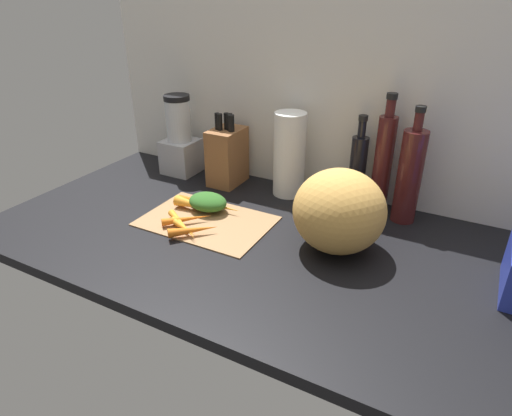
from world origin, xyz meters
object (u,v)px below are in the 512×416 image
object	(u,v)px
carrot_3	(182,225)
paper_towel_roll	(289,155)
carrot_5	(193,230)
carrot_4	(187,219)
winter_squash	(339,211)
carrot_2	(215,206)
carrot_6	(198,201)
bottle_2	(409,176)
cutting_board	(208,220)
blender_appliance	(180,140)
knife_block	(227,156)
carrot_0	(194,205)
bottle_1	(383,162)
carrot_1	(184,228)
bottle_0	(357,169)

from	to	relation	value
carrot_3	paper_towel_roll	world-z (taller)	paper_towel_roll
carrot_5	carrot_4	bearing A→B (deg)	140.28
winter_squash	carrot_3	bearing A→B (deg)	-163.95
carrot_2	carrot_6	xyz separation A→B (cm)	(-7.11, 0.59, -0.20)
carrot_3	bottle_2	distance (cm)	65.90
cutting_board	carrot_2	xyz separation A→B (cm)	(-1.20, 6.28, 1.62)
carrot_2	carrot_6	size ratio (longest dim) A/B	1.33
carrot_2	blender_appliance	bearing A→B (deg)	143.38
carrot_6	knife_block	xyz separation A→B (cm)	(-1.25, 20.19, 8.29)
winter_squash	paper_towel_roll	bearing A→B (deg)	135.38
winter_squash	knife_block	bearing A→B (deg)	154.18
carrot_0	paper_towel_roll	bearing A→B (deg)	52.93
cutting_board	carrot_5	size ratio (longest dim) A/B	2.71
bottle_1	carrot_1	bearing A→B (deg)	-137.47
carrot_0	carrot_2	world-z (taller)	carrot_0
carrot_4	winter_squash	bearing A→B (deg)	11.59
carrot_0	bottle_1	distance (cm)	57.97
carrot_4	carrot_5	world-z (taller)	carrot_5
bottle_0	carrot_2	bearing A→B (deg)	-145.27
winter_squash	bottle_0	size ratio (longest dim) A/B	0.83
carrot_0	bottle_0	size ratio (longest dim) A/B	0.46
carrot_5	knife_block	size ratio (longest dim) A/B	0.55
bottle_2	knife_block	bearing A→B (deg)	-178.76
carrot_1	winter_squash	xyz separation A→B (cm)	(40.02, 13.00, 9.16)
carrot_4	bottle_2	xyz separation A→B (cm)	(54.43, 33.10, 12.27)
carrot_1	carrot_5	world-z (taller)	carrot_5
carrot_2	bottle_0	size ratio (longest dim) A/B	0.58
knife_block	blender_appliance	bearing A→B (deg)	178.69
cutting_board	carrot_3	size ratio (longest dim) A/B	2.15
carrot_1	carrot_6	world-z (taller)	same
cutting_board	knife_block	world-z (taller)	knife_block
blender_appliance	paper_towel_roll	size ratio (longest dim) A/B	1.04
carrot_1	winter_squash	size ratio (longest dim) A/B	0.50
carrot_5	bottle_2	bearing A→B (deg)	37.76
paper_towel_roll	blender_appliance	bearing A→B (deg)	-178.02
cutting_board	carrot_5	distance (cm)	9.75
cutting_board	bottle_1	xyz separation A→B (cm)	(42.12, 31.13, 15.30)
carrot_5	bottle_1	distance (cm)	58.84
cutting_board	blender_appliance	world-z (taller)	blender_appliance
carrot_5	bottle_0	xyz separation A→B (cm)	(33.08, 40.67, 9.89)
carrot_3	carrot_4	bearing A→B (deg)	105.00
carrot_1	bottle_2	xyz separation A→B (cm)	(52.22, 37.44, 12.39)
carrot_1	carrot_3	xyz separation A→B (cm)	(-1.34, 1.10, 0.01)
carrot_4	blender_appliance	bearing A→B (deg)	128.70
winter_squash	bottle_2	world-z (taller)	bottle_2
carrot_5	bottle_1	bearing A→B (deg)	45.11
carrot_1	carrot_6	xyz separation A→B (cm)	(-6.58, 15.95, 0.01)
paper_towel_roll	bottle_1	world-z (taller)	bottle_1
carrot_3	bottle_0	world-z (taller)	bottle_0
carrot_2	carrot_4	bearing A→B (deg)	-103.94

